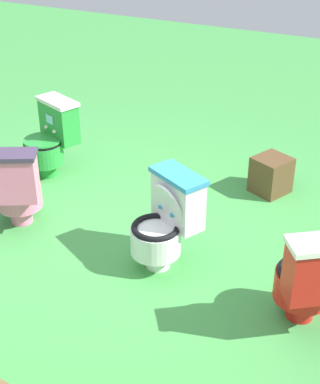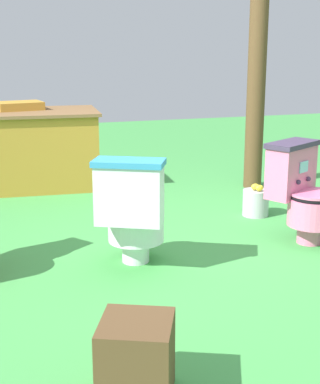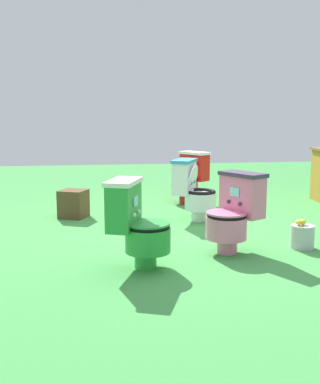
{
  "view_description": "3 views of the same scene",
  "coord_description": "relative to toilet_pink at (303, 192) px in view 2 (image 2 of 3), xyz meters",
  "views": [
    {
      "loc": [
        -2.02,
        3.13,
        2.6
      ],
      "look_at": [
        -0.37,
        -0.18,
        0.49
      ],
      "focal_mm": 53.32,
      "sensor_mm": 36.0,
      "label": 1
    },
    {
      "loc": [
        -1.45,
        -3.4,
        1.41
      ],
      "look_at": [
        -0.31,
        0.04,
        0.47
      ],
      "focal_mm": 53.56,
      "sensor_mm": 36.0,
      "label": 2
    },
    {
      "loc": [
        4.75,
        -1.19,
        1.24
      ],
      "look_at": [
        -0.3,
        -0.43,
        0.39
      ],
      "focal_mm": 43.32,
      "sensor_mm": 36.0,
      "label": 3
    }
  ],
  "objects": [
    {
      "name": "toilet_white",
      "position": [
        -1.3,
        -0.08,
        0.0
      ],
      "size": [
        0.58,
        0.62,
        0.73
      ],
      "rotation": [
        0.0,
        0.0,
        5.81
      ],
      "color": "white",
      "rests_on": "ground"
    },
    {
      "name": "toilet_pink",
      "position": [
        0.0,
        0.0,
        0.0
      ],
      "size": [
        0.59,
        0.62,
        0.73
      ],
      "rotation": [
        0.0,
        0.0,
        3.64
      ],
      "color": "pink",
      "rests_on": "ground"
    },
    {
      "name": "vendor_table",
      "position": [
        -1.76,
        2.32,
        0.02
      ],
      "size": [
        1.53,
        0.99,
        0.85
      ],
      "rotation": [
        0.0,
        0.0,
        -0.09
      ],
      "color": "#B7842D",
      "rests_on": "ground"
    },
    {
      "name": "small_crate",
      "position": [
        -1.68,
        -1.49,
        -0.2
      ],
      "size": [
        0.39,
        0.39,
        0.34
      ],
      "primitive_type": "cube",
      "rotation": [
        0.0,
        0.0,
        1.14
      ],
      "color": "brown",
      "rests_on": "ground"
    },
    {
      "name": "ground",
      "position": [
        -0.79,
        -0.08,
        -0.37
      ],
      "size": [
        14.0,
        14.0,
        0.0
      ],
      "primitive_type": "plane",
      "color": "#429947"
    },
    {
      "name": "lemon_bucket",
      "position": [
        -0.02,
        0.68,
        -0.25
      ],
      "size": [
        0.22,
        0.22,
        0.28
      ],
      "color": "#B7B7BF",
      "rests_on": "ground"
    },
    {
      "name": "wooden_post",
      "position": [
        0.42,
        1.6,
        0.68
      ],
      "size": [
        0.18,
        0.18,
        2.09
      ],
      "primitive_type": "cylinder",
      "color": "brown",
      "rests_on": "ground"
    }
  ]
}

